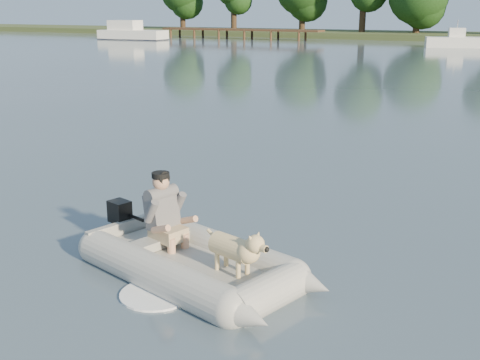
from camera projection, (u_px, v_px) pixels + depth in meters
The scene contains 8 objects.
water at pixel (141, 290), 6.82m from camera, with size 160.00×160.00×0.00m, color slate.
dock at pixel (240, 34), 62.56m from camera, with size 18.00×2.00×1.04m, color #4C331E, non-canonical shape.
dinghy at pixel (194, 235), 7.05m from camera, with size 4.32×3.25×1.24m, color #A2A39D, non-canonical shape.
man at pixel (163, 208), 7.45m from camera, with size 0.64×0.55×0.95m, color #5C5C61, non-canonical shape.
dog at pixel (232, 251), 6.72m from camera, with size 0.83×0.29×0.55m, color tan, non-canonical shape.
outboard_motor at pixel (120, 224), 8.09m from camera, with size 0.37×0.26×0.70m, color black, non-canonical shape.
cabin_cruiser at pixel (133, 30), 60.88m from camera, with size 7.37×2.63×2.28m, color white, non-canonical shape.
motorboat at pixel (459, 34), 48.94m from camera, with size 5.39×2.07×2.28m, color white, non-canonical shape.
Camera 1 is at (3.88, -4.98, 3.07)m, focal length 45.00 mm.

